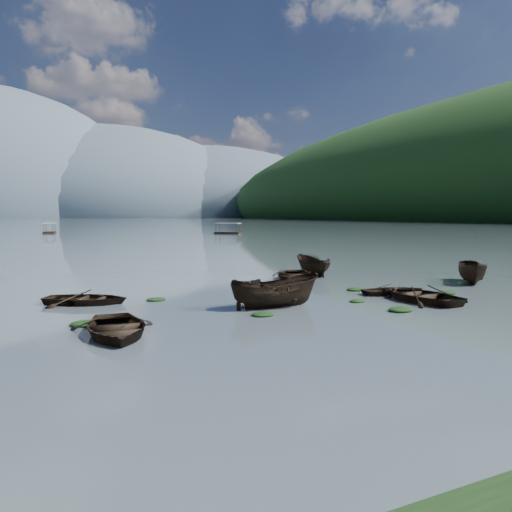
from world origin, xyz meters
name	(u,v)px	position (x,y,z in m)	size (l,w,h in m)	color
ground_plane	(379,324)	(0.00, 0.00, 0.00)	(2400.00, 2400.00, 0.00)	#4D5960
haze_mtn_c	(109,217)	(140.00, 900.00, 0.00)	(520.00, 520.00, 260.00)	#475666
haze_mtn_d	(204,217)	(320.00, 900.00, 0.00)	(520.00, 520.00, 220.00)	#475666
rowboat_0	(116,335)	(-10.51, 2.82, 0.00)	(3.40, 4.76, 0.99)	black
rowboat_1	(269,293)	(-0.38, 9.40, 0.00)	(3.39, 4.75, 0.98)	black
rowboat_2	(275,307)	(-2.19, 5.28, 0.00)	(1.83, 4.87, 1.88)	black
rowboat_3	(421,301)	(5.73, 3.45, 0.00)	(3.52, 4.93, 1.02)	black
rowboat_4	(394,294)	(6.01, 5.83, 0.00)	(2.71, 3.80, 0.79)	black
rowboat_5	(472,283)	(14.07, 7.24, 0.00)	(1.69, 4.50, 1.74)	black
rowboat_6	(86,304)	(-10.63, 10.46, 0.00)	(3.10, 4.34, 0.90)	black
rowboat_7	(292,279)	(4.04, 14.28, 0.00)	(3.48, 4.88, 1.01)	black
rowboat_8	(312,275)	(6.64, 15.73, 0.00)	(1.66, 4.41, 1.70)	black
weed_clump_0	(84,325)	(-11.40, 5.18, 0.00)	(1.16, 0.95, 0.25)	black
weed_clump_1	(263,316)	(-3.70, 3.68, 0.00)	(1.11, 0.88, 0.24)	black
weed_clump_2	(400,311)	(2.74, 1.71, 0.00)	(1.24, 1.00, 0.27)	black
weed_clump_3	(358,302)	(2.47, 4.69, 0.00)	(0.89, 0.75, 0.20)	black
weed_clump_4	(446,294)	(8.90, 4.64, 0.00)	(1.22, 0.97, 0.25)	black
weed_clump_5	(156,300)	(-7.09, 9.84, 0.00)	(1.05, 0.85, 0.22)	black
weed_clump_6	(300,295)	(0.91, 8.08, 0.00)	(1.01, 0.84, 0.21)	black
weed_clump_7	(356,290)	(4.87, 8.01, 0.00)	(1.15, 0.92, 0.25)	black
pontoon_centre	(50,233)	(-5.91, 116.20, 0.00)	(2.60, 6.24, 2.39)	black
pontoon_right	(228,234)	(32.57, 94.10, 0.00)	(2.65, 6.37, 2.44)	black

